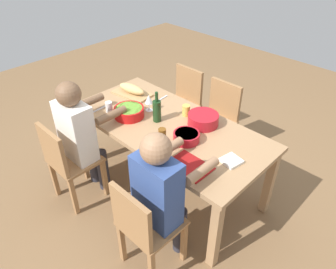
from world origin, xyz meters
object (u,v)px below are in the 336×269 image
wine_glass (149,100)px  cutting_board (132,94)px  chair_near_right (183,100)px  bread_loaf (132,89)px  chair_near_center (218,116)px  serving_bowl_salad (129,111)px  dining_table (168,132)px  diner_far_left (161,191)px  cup_near_center (186,110)px  diner_far_right (81,132)px  serving_bowl_pasta (203,119)px  serving_bowl_fruit (186,136)px  chair_far_left (143,225)px  wine_bottle (157,110)px  napkin_stack (231,161)px  chair_far_right (67,160)px  cup_far_right (109,107)px  beer_bottle (162,141)px

wine_glass → cutting_board: bearing=-14.7°
chair_near_right → bread_loaf: same height
chair_near_center → serving_bowl_salad: chair_near_center is taller
dining_table → serving_bowl_salad: bearing=23.5°
bread_loaf → wine_glass: size_ratio=1.93×
bread_loaf → diner_far_left: bearing=148.2°
cutting_board → cup_near_center: bearing=-172.4°
diner_far_right → serving_bowl_pasta: (-0.73, -0.81, 0.10)m
serving_bowl_fruit → serving_bowl_pasta: size_ratio=0.80×
diner_far_right → cutting_board: (0.15, -0.73, 0.05)m
bread_loaf → cup_near_center: bread_loaf is taller
diner_far_right → chair_near_center: size_ratio=1.41×
chair_near_right → chair_far_left: (-1.02, 1.54, 0.00)m
serving_bowl_pasta → wine_bottle: 0.42m
chair_near_right → diner_far_right: 1.37m
napkin_stack → chair_far_right: bearing=31.2°
serving_bowl_pasta → napkin_stack: 0.55m
dining_table → serving_bowl_fruit: serving_bowl_fruit is taller
cutting_board → cup_near_center: size_ratio=3.84×
chair_near_center → cup_near_center: chair_near_center is taller
chair_near_center → cup_near_center: bearing=91.0°
chair_far_left → cup_far_right: (1.06, -0.53, 0.31)m
napkin_stack → bread_loaf: bearing=-7.2°
serving_bowl_fruit → wine_glass: wine_glass is taller
chair_near_right → beer_bottle: (-0.76, 1.08, 0.37)m
bread_loaf → napkin_stack: bread_loaf is taller
cup_near_center → wine_glass: bearing=30.9°
chair_near_right → serving_bowl_pasta: (-0.73, 0.55, 0.32)m
chair_far_right → napkin_stack: size_ratio=6.07×
chair_far_left → serving_bowl_salad: (0.86, -0.62, 0.31)m
cutting_board → chair_far_left: bearing=142.1°
chair_far_left → serving_bowl_fruit: bearing=-71.7°
wine_bottle → cup_near_center: wine_bottle is taller
chair_far_right → serving_bowl_fruit: size_ratio=3.87×
wine_bottle → beer_bottle: bearing=141.3°
chair_near_right → bread_loaf: bearing=76.8°
chair_far_right → cutting_board: size_ratio=2.12×
chair_far_right → cup_near_center: size_ratio=8.17×
chair_far_right → diner_far_right: (0.00, -0.18, 0.21)m
wine_bottle → wine_glass: bearing=-21.2°
wine_bottle → cup_far_right: size_ratio=2.73×
wine_glass → bread_loaf: bearing=-14.7°
chair_near_center → beer_bottle: beer_bottle is taller
serving_bowl_pasta → wine_glass: 0.55m
serving_bowl_pasta → chair_far_right: bearing=53.4°
serving_bowl_pasta → cup_near_center: 0.21m
chair_near_center → beer_bottle: bearing=102.7°
beer_bottle → cup_near_center: 0.59m
diner_far_left → wine_bottle: diner_far_left is taller
chair_far_right → chair_near_center: bearing=-108.4°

